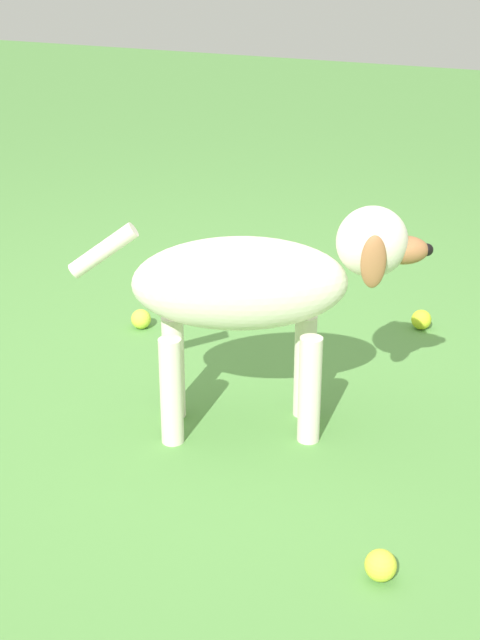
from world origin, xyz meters
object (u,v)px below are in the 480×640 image
object	(u,v)px
tennis_ball_1	(421,320)
tennis_ball_2	(381,565)
dog	(261,287)
tennis_ball_0	(141,319)

from	to	relation	value
tennis_ball_1	tennis_ball_2	size ratio (longest dim) A/B	1.00
dog	tennis_ball_1	size ratio (longest dim) A/B	12.19
tennis_ball_1	tennis_ball_2	xyz separation A→B (m)	(1.25, 0.28, 0.00)
tennis_ball_1	tennis_ball_0	bearing A→B (deg)	-63.36
dog	tennis_ball_1	distance (m)	0.92
dog	tennis_ball_0	world-z (taller)	dog
tennis_ball_0	dog	bearing A→B (deg)	57.50
dog	tennis_ball_0	xyz separation A→B (m)	(-0.40, -0.63, -0.37)
tennis_ball_0	tennis_ball_1	bearing A→B (deg)	116.64
tennis_ball_2	tennis_ball_1	bearing A→B (deg)	-167.35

